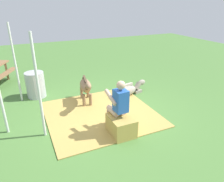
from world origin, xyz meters
TOP-DOWN VIEW (x-y plane):
  - ground_plane at (0.00, 0.00)m, footprint 24.00×24.00m
  - hay_patch at (-0.02, 0.20)m, footprint 2.80×2.93m
  - hay_bale at (-1.10, 0.11)m, footprint 0.66×0.53m
  - person_seated at (-0.94, 0.12)m, footprint 0.68×0.44m
  - pony_standing at (0.79, 0.36)m, footprint 1.34×0.46m
  - pony_lying at (0.78, -1.07)m, footprint 0.57×1.36m
  - water_barrel at (1.94, 1.70)m, footprint 0.60×0.60m
  - tent_pole_left at (-0.41, 1.77)m, footprint 0.06×0.06m
  - tent_pole_right at (1.84, 2.18)m, footprint 0.06×0.06m

SIDE VIEW (x-z plane):
  - ground_plane at x=0.00m, z-range 0.00..0.00m
  - hay_patch at x=-0.02m, z-range 0.00..0.02m
  - pony_lying at x=0.78m, z-range -0.02..0.40m
  - hay_bale at x=-1.10m, z-range 0.00..0.45m
  - water_barrel at x=1.94m, z-range 0.00..0.84m
  - pony_standing at x=0.79m, z-range 0.10..1.02m
  - person_seated at x=-0.94m, z-range 0.07..1.40m
  - tent_pole_left at x=-0.41m, z-range 0.00..2.39m
  - tent_pole_right at x=1.84m, z-range 0.00..2.39m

